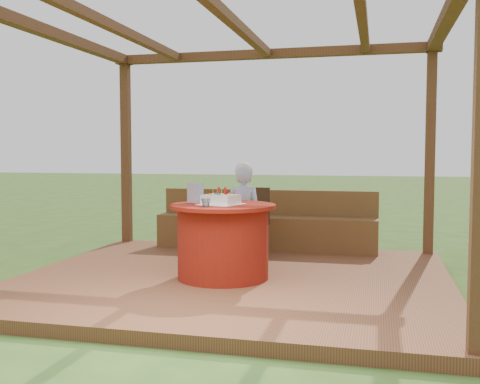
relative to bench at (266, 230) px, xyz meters
name	(u,v)px	position (x,y,z in m)	size (l,w,h in m)	color
ground	(234,286)	(0.00, -1.72, -0.38)	(60.00, 60.00, 0.00)	#30521B
deck	(234,281)	(0.00, -1.72, -0.32)	(4.50, 4.00, 0.12)	brown
pergola	(234,59)	(0.00, -1.72, 2.02)	(4.50, 4.00, 2.72)	brown
bench	(266,230)	(0.00, 0.00, 0.00)	(3.00, 0.42, 0.80)	brown
table	(223,241)	(-0.08, -1.88, 0.13)	(1.10, 1.10, 0.78)	maroon
chair	(250,219)	(-0.07, -0.64, 0.22)	(0.48, 0.48, 0.88)	#352111
elderly_woman	(244,213)	(-0.03, -1.14, 0.35)	(0.44, 0.30, 1.21)	#91AFD8
birthday_cake	(221,199)	(-0.10, -1.90, 0.57)	(0.48, 0.48, 0.18)	white
gift_bag	(195,193)	(-0.42, -1.78, 0.62)	(0.15, 0.09, 0.21)	#CF86B0
drinking_glass	(206,203)	(-0.16, -2.22, 0.56)	(0.09, 0.09, 0.09)	white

